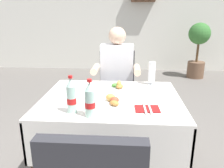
% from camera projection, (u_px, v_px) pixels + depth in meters
% --- Properties ---
extents(back_wall, '(11.00, 0.12, 2.97)m').
position_uv_depth(back_wall, '(119.00, 9.00, 5.53)').
color(back_wall, silver).
rests_on(back_wall, ground).
extents(main_dining_table, '(1.10, 0.91, 0.75)m').
position_uv_depth(main_dining_table, '(111.00, 117.00, 1.88)').
color(main_dining_table, white).
rests_on(main_dining_table, ground).
extents(chair_far_diner_seat, '(0.44, 0.50, 0.97)m').
position_uv_depth(chair_far_diner_seat, '(116.00, 88.00, 2.69)').
color(chair_far_diner_seat, '#2D2D33').
rests_on(chair_far_diner_seat, ground).
extents(seated_diner_far, '(0.50, 0.46, 1.26)m').
position_uv_depth(seated_diner_far, '(117.00, 77.00, 2.54)').
color(seated_diner_far, '#282D42').
rests_on(seated_diner_far, ground).
extents(plate_near_camera, '(0.23, 0.23, 0.07)m').
position_uv_depth(plate_near_camera, '(113.00, 102.00, 1.67)').
color(plate_near_camera, white).
rests_on(plate_near_camera, main_dining_table).
extents(plate_far_diner, '(0.23, 0.23, 0.07)m').
position_uv_depth(plate_far_diner, '(116.00, 87.00, 2.02)').
color(plate_far_diner, white).
rests_on(plate_far_diner, main_dining_table).
extents(beer_glass_left, '(0.07, 0.07, 0.22)m').
position_uv_depth(beer_glass_left, '(152.00, 73.00, 2.11)').
color(beer_glass_left, white).
rests_on(beer_glass_left, main_dining_table).
extents(cola_bottle_primary, '(0.07, 0.07, 0.26)m').
position_uv_depth(cola_bottle_primary, '(71.00, 97.00, 1.51)').
color(cola_bottle_primary, silver).
rests_on(cola_bottle_primary, main_dining_table).
extents(cola_bottle_secondary, '(0.07, 0.07, 0.25)m').
position_uv_depth(cola_bottle_secondary, '(90.00, 100.00, 1.46)').
color(cola_bottle_secondary, silver).
rests_on(cola_bottle_secondary, main_dining_table).
extents(napkin_cutlery_set, '(0.18, 0.19, 0.01)m').
position_uv_depth(napkin_cutlery_set, '(147.00, 109.00, 1.59)').
color(napkin_cutlery_set, maroon).
rests_on(napkin_cutlery_set, main_dining_table).
extents(potted_plant_corner, '(0.46, 0.46, 1.21)m').
position_uv_depth(potted_plant_corner, '(198.00, 46.00, 4.97)').
color(potted_plant_corner, brown).
rests_on(potted_plant_corner, ground).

